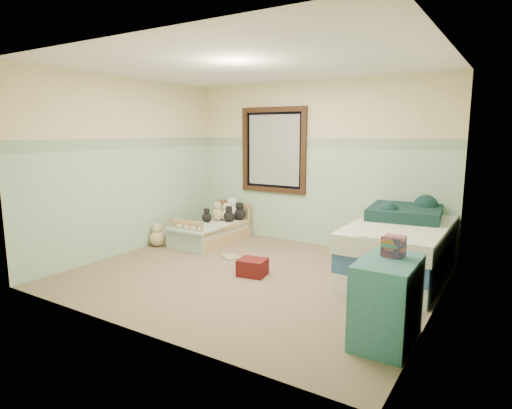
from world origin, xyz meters
The scene contains 31 objects.
floor centered at (0.00, 0.00, -0.01)m, with size 4.20×3.60×0.02m, color #71604C.
ceiling centered at (0.00, 0.00, 2.51)m, with size 4.20×3.60×0.02m, color white.
wall_back centered at (0.00, 1.80, 1.25)m, with size 4.20×0.04×2.50m, color #CFBF84.
wall_front centered at (0.00, -1.80, 1.25)m, with size 4.20×0.04×2.50m, color #CFBF84.
wall_left centered at (-2.10, 0.00, 1.25)m, with size 0.04×3.60×2.50m, color #CFBF84.
wall_right centered at (2.10, 0.00, 1.25)m, with size 0.04×3.60×2.50m, color #CFBF84.
wainscot_mint centered at (0.00, 1.79, 0.75)m, with size 4.20×0.01×1.50m, color #9FC3A9.
border_strip centered at (0.00, 1.79, 1.57)m, with size 4.20×0.01×0.15m, color #53845D.
window_frame centered at (-0.70, 1.76, 1.45)m, with size 1.16×0.06×1.36m, color black.
window_blinds centered at (-0.70, 1.77, 1.45)m, with size 0.92×0.01×1.12m, color #B7B7B3.
toddler_bed_frame centered at (-1.41, 1.05, 0.08)m, with size 0.65×1.30×0.17m, color #AD7243.
toddler_mattress centered at (-1.41, 1.05, 0.23)m, with size 0.60×1.25×0.12m, color white.
patchwork_quilt centered at (-1.41, 0.64, 0.30)m, with size 0.71×0.65×0.03m, color #73A9D2.
plush_bed_brown centered at (-1.56, 1.55, 0.39)m, with size 0.21×0.21×0.21m, color brown.
plush_bed_white centered at (-1.36, 1.55, 0.41)m, with size 0.24×0.24×0.24m, color white.
plush_bed_tan centered at (-1.51, 1.33, 0.39)m, with size 0.21×0.21×0.21m, color #D8C18A.
plush_bed_dark centered at (-1.28, 1.33, 0.38)m, with size 0.18×0.18×0.18m, color black.
plush_floor_cream centered at (-1.71, 0.63, 0.13)m, with size 0.26×0.26×0.26m, color #F2E7C1.
plush_floor_tan centered at (-1.95, 0.38, 0.12)m, with size 0.24×0.24×0.24m, color #D8C18A.
twin_bed_frame centered at (1.55, 1.00, 0.11)m, with size 1.00×2.01×0.22m, color white.
twin_boxspring centered at (1.55, 1.00, 0.33)m, with size 1.00×2.01×0.22m, color navy.
twin_mattress centered at (1.55, 1.00, 0.55)m, with size 1.04×2.05×0.22m, color beige.
teal_blanket centered at (1.50, 1.30, 0.73)m, with size 0.85×0.90×0.14m, color black.
dresser centered at (1.87, -0.82, 0.36)m, with size 0.44×0.71×0.71m, color #346768.
book_stack centered at (1.87, -0.70, 0.79)m, with size 0.17×0.13×0.17m, color #462E2C.
red_pillow centered at (0.02, 0.01, 0.10)m, with size 0.33×0.29×0.20m, color #8D0908.
floor_book centered at (-0.64, 0.48, 0.01)m, with size 0.27×0.21×0.02m, color yellow.
extra_plush_0 centered at (-1.22, 1.55, 0.39)m, with size 0.20×0.20×0.20m, color black.
extra_plush_1 centered at (-1.46, 1.46, 0.37)m, with size 0.16×0.16×0.16m, color #F2E7C1.
extra_plush_2 centered at (-1.56, 1.10, 0.37)m, with size 0.16×0.16×0.16m, color black.
extra_plush_3 centered at (-1.34, 1.38, 0.39)m, with size 0.20×0.20×0.20m, color #F2E7C1.
Camera 1 is at (2.73, -4.24, 1.74)m, focal length 30.01 mm.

